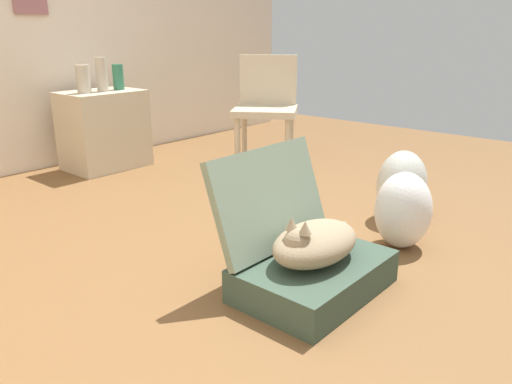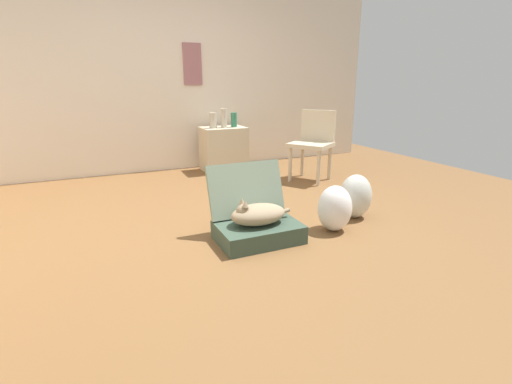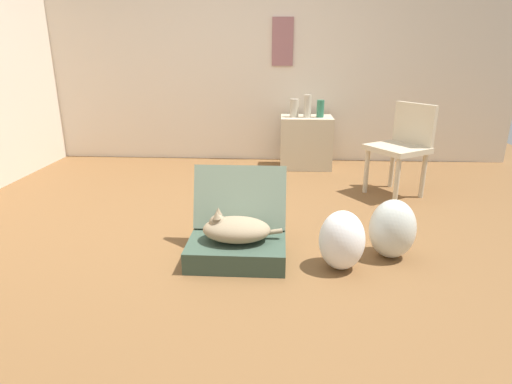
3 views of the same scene
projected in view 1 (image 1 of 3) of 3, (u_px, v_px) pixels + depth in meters
name	position (u px, v px, depth m)	size (l,w,h in m)	color
ground_plane	(200.00, 265.00, 2.34)	(7.68, 7.68, 0.00)	brown
suitcase_base	(314.00, 276.00, 2.08)	(0.64, 0.44, 0.14)	#384C3D
suitcase_lid	(270.00, 199.00, 2.14)	(0.64, 0.44, 0.04)	gray
cat	(314.00, 243.00, 2.03)	(0.52, 0.28, 0.22)	#998466
plastic_bag_white	(403.00, 210.00, 2.48)	(0.29, 0.28, 0.39)	white
plastic_bag_clear	(402.00, 186.00, 2.85)	(0.30, 0.28, 0.40)	silver
side_table	(104.00, 130.00, 3.92)	(0.59, 0.43, 0.60)	beige
vase_tall	(83.00, 79.00, 3.67)	(0.10, 0.10, 0.20)	#B7AD99
vase_short	(118.00, 77.00, 3.88)	(0.08, 0.08, 0.19)	#2D7051
vase_round	(102.00, 74.00, 3.76)	(0.08, 0.08, 0.25)	#B7AD99
chair	(266.00, 105.00, 3.87)	(0.63, 0.64, 0.86)	beige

